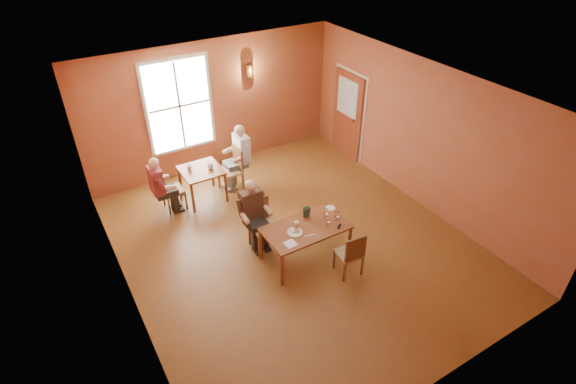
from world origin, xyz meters
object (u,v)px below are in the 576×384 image
main_table (305,242)px  diner_maroon (170,182)px  chair_diner_maroon (173,189)px  second_table (203,184)px  diner_white (231,162)px  chair_empty (349,252)px  chair_diner_white (230,170)px  chair_diner_main (263,226)px  diner_main (264,219)px

main_table → diner_maroon: (-1.53, 2.72, 0.29)m
main_table → chair_diner_maroon: size_ratio=1.63×
second_table → diner_white: (0.68, 0.00, 0.34)m
chair_empty → diner_white: 3.48m
chair_diner_white → diner_white: size_ratio=0.72×
main_table → diner_maroon: size_ratio=1.16×
chair_diner_main → second_table: bearing=-80.4°
main_table → diner_main: (-0.50, 0.62, 0.31)m
diner_main → diner_maroon: bearing=-63.9°
chair_diner_main → chair_diner_white: 2.09m
diner_main → second_table: (-0.35, 2.10, -0.29)m
chair_empty → chair_diner_maroon: chair_diner_maroon is taller
chair_diner_main → diner_white: (0.33, 2.07, 0.21)m
diner_main → chair_empty: diner_main is taller
chair_diner_main → chair_diner_maroon: (-1.00, 2.07, -0.04)m
diner_main → chair_diner_white: bearing=-98.1°
diner_white → chair_empty: bearing=-169.9°
diner_white → diner_maroon: 1.36m
second_table → chair_diner_white: 0.67m
diner_main → chair_diner_white: size_ratio=1.30×
chair_diner_main → chair_diner_white: size_ratio=0.97×
chair_empty → diner_maroon: (-1.97, 3.41, 0.20)m
second_table → main_table: bearing=-72.7°
chair_diner_main → diner_maroon: bearing=-63.6°
second_table → diner_white: size_ratio=0.58×
second_table → diner_maroon: size_ratio=0.65×
diner_white → diner_maroon: (-1.36, 0.00, -0.07)m
chair_diner_maroon → diner_maroon: diner_maroon is taller
chair_diner_white → second_table: bearing=90.0°
chair_diner_main → chair_empty: (0.94, -1.34, -0.05)m
chair_empty → second_table: size_ratio=1.07×
main_table → chair_diner_main: (-0.50, 0.65, 0.14)m
diner_white → chair_diner_main: bearing=171.0°
main_table → chair_diner_white: 2.73m
chair_diner_main → diner_main: diner_main is taller
chair_diner_main → diner_maroon: size_ratio=0.77×
chair_diner_maroon → diner_white: bearing=90.0°
second_table → chair_diner_white: chair_diner_white is taller
main_table → diner_main: diner_main is taller
chair_diner_white → chair_diner_maroon: bearing=90.0°
chair_diner_main → chair_diner_maroon: 2.30m
chair_empty → second_table: (-1.29, 3.41, -0.08)m
chair_empty → main_table: bearing=128.0°
chair_diner_white → diner_maroon: 1.34m
chair_diner_white → diner_main: bearing=171.9°
diner_main → second_table: 2.15m
diner_main → second_table: size_ratio=1.60×
chair_empty → chair_diner_maroon: bearing=125.2°
diner_white → diner_maroon: bearing=90.0°
chair_diner_main → chair_diner_white: bearing=-98.2°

